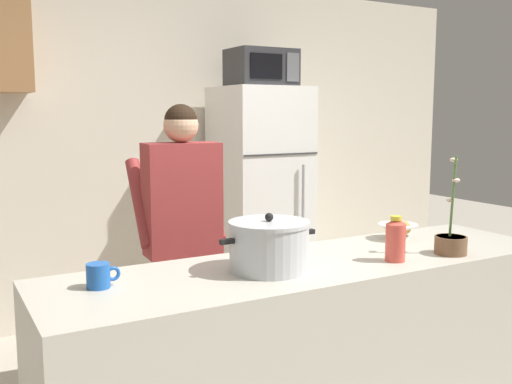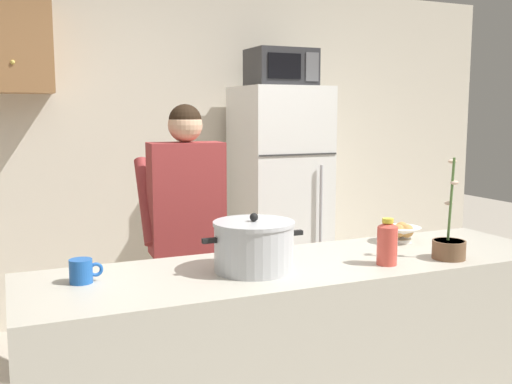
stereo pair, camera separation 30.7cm
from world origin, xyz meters
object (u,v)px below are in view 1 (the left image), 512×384
Objects in this scene: refrigerator at (260,201)px; bottle_near_edge at (395,239)px; bread_bowl at (398,230)px; person_near_pot at (182,215)px; cooking_pot at (269,246)px; coffee_mug at (99,276)px; potted_orchid at (451,241)px; microwave at (261,68)px.

refrigerator is 2.07m from bottle_near_edge.
bread_bowl is at bearing 45.50° from bottle_near_edge.
cooking_pot is at bearing -88.94° from person_near_pot.
person_near_pot is 7.90× the size of bottle_near_edge.
coffee_mug is (-0.67, -0.83, -0.05)m from person_near_pot.
person_near_pot is 0.93m from cooking_pot.
microwave is at bearing 86.52° from potted_orchid.
microwave reaches higher than refrigerator.
cooking_pot is (-1.02, -1.87, 0.14)m from refrigerator.
coffee_mug is at bearing 169.06° from bottle_near_edge.
refrigerator is 8.62× the size of bottle_near_edge.
bread_bowl is at bearing 12.30° from cooking_pot.
bottle_near_edge is (0.59, -1.07, 0.01)m from person_near_pot.
coffee_mug is at bearing -134.03° from refrigerator.
cooking_pot is (-1.02, -1.85, -0.89)m from microwave.
refrigerator is 1.09× the size of person_near_pot.
potted_orchid reaches higher than coffee_mug.
refrigerator is at bearing 42.34° from person_near_pot.
bread_bowl is 0.48m from bottle_near_edge.
microwave reaches higher than bread_bowl.
coffee_mug is at bearing -129.24° from person_near_pot.
bread_bowl is (0.93, -0.73, -0.04)m from person_near_pot.
refrigerator is 8.51× the size of bread_bowl.
person_near_pot reaches higher than coffee_mug.
coffee_mug is 0.28× the size of potted_orchid.
bread_bowl is (-0.11, -1.68, 0.08)m from refrigerator.
refrigerator is 1.41m from person_near_pot.
microwave is 1.05× the size of cooking_pot.
refrigerator is 2.05m from potted_orchid.
coffee_mug is at bearing -134.38° from microwave.
bottle_near_edge is (-0.45, -2.02, 0.13)m from refrigerator.
microwave reaches higher than coffee_mug.
microwave is 3.66× the size of coffee_mug.
potted_orchid is at bearing -4.92° from bottle_near_edge.
bottle_near_edge is at bearing -61.03° from person_near_pot.
potted_orchid is (0.90, -0.17, -0.04)m from cooking_pot.
cooking_pot is at bearing -167.70° from bread_bowl.
microwave is 2.33× the size of bottle_near_edge.
coffee_mug is 1.60m from bread_bowl.
bread_bowl is 1.01× the size of bottle_near_edge.
cooking_pot is 2.21× the size of bottle_near_edge.
person_near_pot is at bearing -138.32° from microwave.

